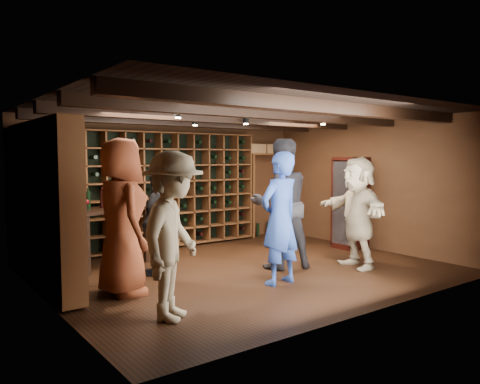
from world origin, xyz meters
TOP-DOWN VIEW (x-y plane):
  - ground at (0.00, 0.00)m, footprint 6.00×6.00m
  - room_shell at (0.00, 0.05)m, footprint 6.00×6.00m
  - wine_rack_back at (-0.52, 2.33)m, footprint 4.65×0.30m
  - wine_rack_left at (-2.83, 0.82)m, footprint 0.30×2.65m
  - crate_shelf at (2.41, 2.32)m, footprint 1.20×0.32m
  - display_cabinet at (2.71, 0.20)m, footprint 0.55×0.50m
  - man_blue_shirt at (-0.14, -0.96)m, footprint 0.72×0.52m
  - man_grey_suit at (0.51, -0.24)m, footprint 1.20×1.05m
  - guest_red_floral at (-2.10, -0.12)m, footprint 0.71×1.03m
  - guest_woman_black at (-1.24, 0.53)m, footprint 0.98×0.86m
  - guest_khaki at (-2.02, -1.35)m, footprint 1.35×1.31m
  - guest_beige at (1.56, -0.94)m, footprint 0.99×1.74m
  - tasting_table at (-1.70, 1.48)m, footprint 1.41×0.99m

SIDE VIEW (x-z plane):
  - ground at x=0.00m, z-range 0.00..0.00m
  - guest_woman_black at x=-1.24m, z-range 0.00..1.59m
  - tasting_table at x=-1.70m, z-range 0.22..1.46m
  - display_cabinet at x=2.71m, z-range -0.02..1.73m
  - guest_beige at x=1.56m, z-range 0.00..1.79m
  - guest_khaki at x=-2.02m, z-range 0.00..1.85m
  - man_blue_shirt at x=-0.14m, z-range 0.00..1.86m
  - guest_red_floral at x=-2.10m, z-range 0.00..2.03m
  - man_grey_suit at x=0.51m, z-range 0.00..2.07m
  - wine_rack_back at x=-0.52m, z-range 0.05..2.25m
  - wine_rack_left at x=-2.83m, z-range 0.05..2.25m
  - crate_shelf at x=2.41m, z-range 0.54..2.60m
  - room_shell at x=0.00m, z-range -0.58..5.42m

